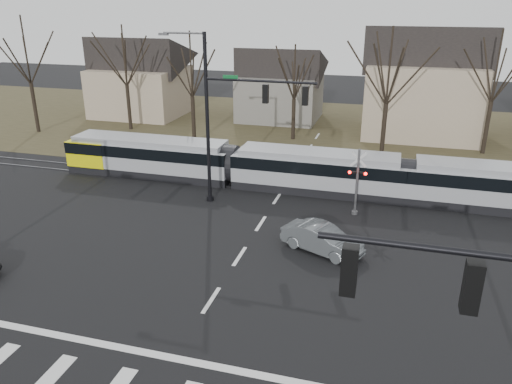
# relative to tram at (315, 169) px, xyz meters

# --- Properties ---
(ground) EXTENTS (140.00, 140.00, 0.00)m
(ground) POSITION_rel_tram_xyz_m (-2.07, -16.00, -1.48)
(ground) COLOR black
(grass_verge) EXTENTS (140.00, 28.00, 0.01)m
(grass_verge) POSITION_rel_tram_xyz_m (-2.07, 16.00, -1.47)
(grass_verge) COLOR #38331E
(grass_verge) RESTS_ON ground
(stop_line) EXTENTS (28.00, 0.35, 0.01)m
(stop_line) POSITION_rel_tram_xyz_m (-2.07, -17.80, -1.47)
(stop_line) COLOR silver
(stop_line) RESTS_ON ground
(lane_dashes) EXTENTS (0.18, 30.00, 0.01)m
(lane_dashes) POSITION_rel_tram_xyz_m (-2.07, -0.00, -1.47)
(lane_dashes) COLOR silver
(lane_dashes) RESTS_ON ground
(rail_pair) EXTENTS (90.00, 1.52, 0.06)m
(rail_pair) POSITION_rel_tram_xyz_m (-2.07, -0.20, -1.45)
(rail_pair) COLOR #59595E
(rail_pair) RESTS_ON ground
(tram) EXTENTS (35.79, 2.66, 2.71)m
(tram) POSITION_rel_tram_xyz_m (0.00, 0.00, 0.00)
(tram) COLOR gray
(tram) RESTS_ON ground
(sedan) EXTENTS (4.53, 5.27, 1.39)m
(sedan) POSITION_rel_tram_xyz_m (1.76, -8.37, -0.79)
(sedan) COLOR #55595C
(sedan) RESTS_ON ground
(signal_pole_far) EXTENTS (9.28, 0.44, 10.20)m
(signal_pole_far) POSITION_rel_tram_xyz_m (-4.48, -3.50, 4.22)
(signal_pole_far) COLOR black
(signal_pole_far) RESTS_ON ground
(rail_crossing_signal) EXTENTS (1.08, 0.36, 4.00)m
(rail_crossing_signal) POSITION_rel_tram_xyz_m (2.93, -3.21, 0.41)
(rail_crossing_signal) COLOR #59595B
(rail_crossing_signal) RESTS_ON ground
(tree_row) EXTENTS (59.20, 7.20, 10.00)m
(tree_row) POSITION_rel_tram_xyz_m (-0.07, 10.00, 3.52)
(tree_row) COLOR black
(tree_row) RESTS_ON ground
(house_a) EXTENTS (9.72, 8.64, 8.60)m
(house_a) POSITION_rel_tram_xyz_m (-22.07, 18.00, 2.98)
(house_a) COLOR tan
(house_a) RESTS_ON ground
(house_b) EXTENTS (8.64, 7.56, 7.65)m
(house_b) POSITION_rel_tram_xyz_m (-7.07, 20.00, 2.49)
(house_b) COLOR slate
(house_b) RESTS_ON ground
(house_c) EXTENTS (10.80, 8.64, 10.10)m
(house_c) POSITION_rel_tram_xyz_m (6.93, 17.00, 3.75)
(house_c) COLOR tan
(house_c) RESTS_ON ground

